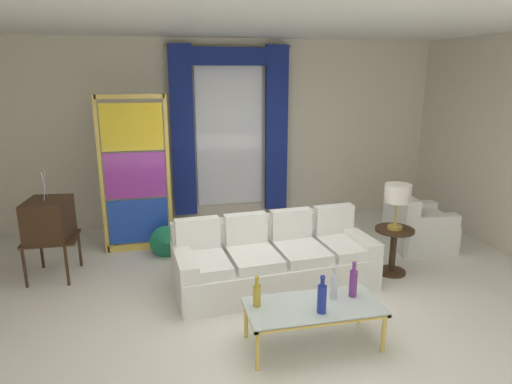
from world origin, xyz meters
TOP-DOWN VIEW (x-y plane):
  - ground_plane at (0.00, 0.00)m, footprint 16.00×16.00m
  - wall_rear at (0.00, 3.06)m, footprint 8.00×0.12m
  - ceiling_slab at (0.00, 0.80)m, footprint 8.00×7.60m
  - curtained_window at (0.07, 2.89)m, footprint 2.00×0.17m
  - couch_white_long at (0.17, 0.49)m, footprint 2.40×1.10m
  - coffee_table at (0.22, -0.80)m, footprint 1.25×0.59m
  - bottle_blue_decanter at (0.24, -0.94)m, footprint 0.08×0.08m
  - bottle_crystal_tall at (0.64, -0.72)m, footprint 0.07×0.07m
  - bottle_amber_squat at (0.44, -0.72)m, footprint 0.07×0.07m
  - bottle_ruby_flask at (-0.29, -0.70)m, footprint 0.07×0.07m
  - vintage_tv at (-2.45, 1.28)m, footprint 0.62×0.65m
  - armchair_white at (2.51, 1.20)m, footprint 0.89×0.89m
  - stained_glass_divider at (-1.42, 1.94)m, footprint 0.95×0.05m
  - peacock_figurine at (-1.07, 1.54)m, footprint 0.44×0.60m
  - round_side_table at (1.73, 0.46)m, footprint 0.48×0.48m
  - table_lamp_brass at (1.73, 0.46)m, footprint 0.32×0.32m

SIDE VIEW (x-z plane):
  - ground_plane at x=0.00m, z-range 0.00..0.00m
  - peacock_figurine at x=-1.07m, z-range -0.03..0.47m
  - armchair_white at x=2.51m, z-range -0.11..0.69m
  - couch_white_long at x=0.17m, z-range -0.12..0.74m
  - round_side_table at x=1.73m, z-range 0.06..0.65m
  - coffee_table at x=0.22m, z-range 0.17..0.58m
  - bottle_ruby_flask at x=-0.29m, z-range 0.38..0.68m
  - bottle_amber_squat at x=0.44m, z-range 0.38..0.71m
  - bottle_crystal_tall at x=0.64m, z-range 0.38..0.74m
  - bottle_blue_decanter at x=0.24m, z-range 0.38..0.74m
  - vintage_tv at x=-2.45m, z-range 0.06..1.40m
  - table_lamp_brass at x=1.73m, z-range 0.74..1.31m
  - stained_glass_divider at x=-1.42m, z-range -0.04..2.16m
  - wall_rear at x=0.00m, z-range 0.00..3.00m
  - curtained_window at x=0.07m, z-range 0.39..3.09m
  - ceiling_slab at x=0.00m, z-range 3.00..3.04m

